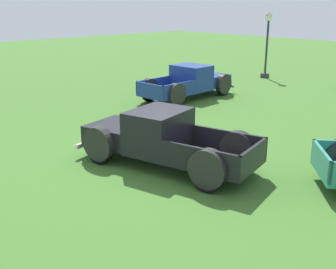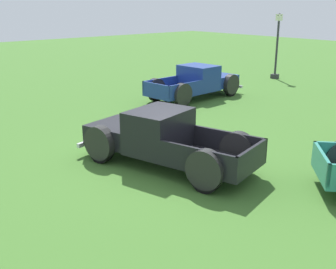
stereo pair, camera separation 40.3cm
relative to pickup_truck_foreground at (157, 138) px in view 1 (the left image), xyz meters
name	(u,v)px [view 1 (the left image)]	position (x,y,z in m)	size (l,w,h in m)	color
ground_plane	(164,165)	(0.20, 0.09, -0.73)	(80.00, 80.00, 0.00)	#3D6B28
pickup_truck_foreground	(157,138)	(0.00, 0.00, 0.00)	(5.25, 2.95, 1.52)	black
pickup_truck_behind_left	(192,82)	(-5.19, 6.82, -0.01)	(2.15, 5.00, 1.50)	navy
lamp_post_near	(267,44)	(-5.96, 13.81, 1.21)	(0.36, 0.36, 3.68)	#2D2D33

